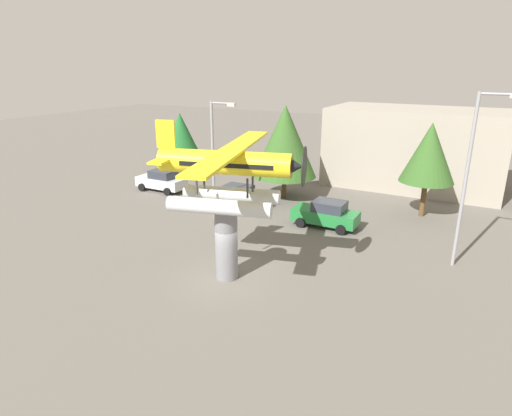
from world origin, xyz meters
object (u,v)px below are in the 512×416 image
Objects in this scene: floatplane_monument at (227,173)px; storefront_building at (414,148)px; display_pedestal at (226,243)px; car_near_silver at (162,180)px; car_mid_white at (236,197)px; car_far_green at (326,214)px; streetlight_primary at (215,153)px; tree_west at (181,135)px; tree_center_back at (429,153)px; streetlight_secondary at (471,171)px; tree_east at (285,141)px.

floatplane_monument is 22.56m from storefront_building.
display_pedestal reaches higher than car_near_silver.
storefront_building reaches higher than car_mid_white.
streetlight_primary reaches higher than car_far_green.
display_pedestal reaches higher than car_far_green.
tree_west is at bearing -69.51° from car_near_silver.
display_pedestal is 16.07m from tree_center_back.
car_near_silver is 7.86m from car_mid_white.
display_pedestal is 12.47m from streetlight_secondary.
streetlight_primary is at bearing -122.83° from storefront_building.
tree_east is (-13.12, 6.63, -0.62)m from streetlight_secondary.
car_near_silver is 0.73× the size of tree_west.
car_far_green is at bearing 78.22° from display_pedestal.
storefront_building is at bearing 105.40° from tree_center_back.
display_pedestal is at bearing -102.44° from storefront_building.
tree_center_back is at bearing 32.08° from streetlight_primary.
streetlight_primary is at bearing 93.15° from car_mid_white.
car_near_silver is at bearing -7.81° from car_mid_white.
floatplane_monument reaches higher than tree_east.
storefront_building is at bearing 77.56° from display_pedestal.
tree_east is (-3.36, 13.47, -0.87)m from floatplane_monument.
streetlight_secondary is (22.83, -3.54, 4.21)m from car_near_silver.
car_mid_white is 5.81m from tree_east.
car_far_green is at bearing -41.30° from tree_east.
streetlight_primary reaches higher than tree_east.
display_pedestal is at bearing -76.52° from tree_east.
streetlight_primary is 18.26m from storefront_building.
car_mid_white is 11.99m from tree_west.
floatplane_monument is 21.78m from tree_west.
storefront_building is at bearing -146.97° from car_near_silver.
streetlight_secondary reaches higher than car_far_green.
floatplane_monument is 1.16× the size of streetlight_secondary.
display_pedestal is at bearing -46.46° from tree_west.
car_mid_white is 1.00× the size of car_far_green.
display_pedestal is at bearing -53.16° from streetlight_primary.
tree_center_back reaches higher than display_pedestal.
car_mid_white is 15.82m from streetlight_secondary.
car_far_green is at bearing 63.24° from floatplane_monument.
car_near_silver is (-12.95, 10.42, -0.95)m from display_pedestal.
streetlight_primary is 0.56× the size of storefront_building.
tree_center_back reaches higher than car_near_silver.
streetlight_secondary reaches higher than tree_east.
streetlight_secondary reaches higher than display_pedestal.
tree_west is at bearing 133.54° from display_pedestal.
car_mid_white is 0.58× the size of tree_east.
floatplane_monument reaches higher than display_pedestal.
car_near_silver and car_mid_white have the same top height.
car_far_green is 0.58× the size of tree_east.
car_mid_white is at bearing 93.15° from streetlight_primary.
storefront_building is 2.42× the size of tree_west.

